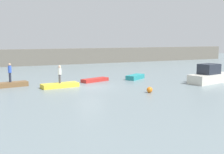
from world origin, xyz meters
TOP-DOWN VIEW (x-y plane):
  - ground_plane at (0.00, 0.00)m, footprint 120.00×120.00m
  - embankment_wall at (0.00, 24.70)m, footprint 80.00×1.20m
  - motorboat at (12.34, -2.57)m, footprint 5.70×2.97m
  - rowboat_brown at (-6.91, 3.31)m, footprint 3.32×1.54m
  - rowboat_yellow at (-2.68, 1.06)m, footprint 3.62×1.61m
  - rowboat_red at (1.67, 3.15)m, footprint 3.29×1.91m
  - rowboat_teal at (6.51, 2.96)m, footprint 2.82×2.34m
  - person_blue_shirt at (-6.91, 3.31)m, footprint 0.32×0.32m
  - person_white_shirt at (-2.68, 1.06)m, footprint 0.32×0.32m
  - mooring_buoy at (3.60, -4.76)m, footprint 0.50×0.50m

SIDE VIEW (x-z plane):
  - ground_plane at x=0.00m, z-range 0.00..0.00m
  - rowboat_red at x=1.67m, z-range 0.00..0.35m
  - rowboat_yellow at x=-2.68m, z-range 0.00..0.40m
  - rowboat_brown at x=-6.91m, z-range 0.00..0.46m
  - rowboat_teal at x=6.51m, z-range 0.00..0.50m
  - mooring_buoy at x=3.60m, z-range 0.00..0.50m
  - motorboat at x=12.34m, z-range -0.26..1.72m
  - person_white_shirt at x=-2.68m, z-range 0.51..2.21m
  - embankment_wall at x=0.00m, z-range 0.00..2.81m
  - person_blue_shirt at x=-6.91m, z-range 0.56..2.37m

